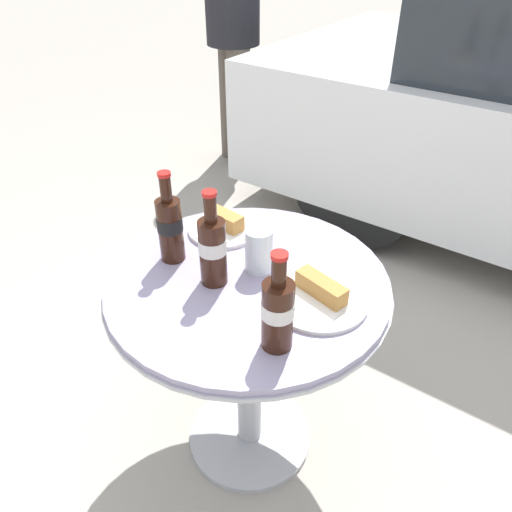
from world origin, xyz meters
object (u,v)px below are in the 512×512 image
Objects in this scene: cola_bottle_right at (170,226)px; pedestrian at (233,20)px; bistro_table at (248,323)px; drinking_glass at (260,252)px; cola_bottle_left at (213,248)px; cola_bottle_center at (278,311)px; lunch_plate_far at (224,226)px; lunch_plate_near at (319,296)px.

pedestrian is at bearing 123.14° from cola_bottle_right.
bistro_table is 0.22m from drinking_glass.
cola_bottle_left is 1.01× the size of cola_bottle_right.
cola_bottle_center reaches higher than bistro_table.
cola_bottle_left is 1.06× the size of cola_bottle_center.
pedestrian is (-1.60, 1.92, 0.13)m from cola_bottle_center.
drinking_glass is 0.59× the size of lunch_plate_far.
lunch_plate_near is (0.00, 0.18, -0.08)m from cola_bottle_center.
cola_bottle_left is at bearing -122.08° from drinking_glass.
cola_bottle_left is 2.27m from pedestrian.
cola_bottle_right is 1.05× the size of lunch_plate_near.
pedestrian reaches higher than cola_bottle_left.
pedestrian reaches higher than lunch_plate_near.
bistro_table is 0.30m from lunch_plate_far.
cola_bottle_left reaches higher than cola_bottle_center.
drinking_glass reaches higher than bistro_table.
cola_bottle_center reaches higher than lunch_plate_far.
cola_bottle_center is at bearing -90.76° from lunch_plate_near.
cola_bottle_right is at bearing 165.02° from cola_bottle_center.
lunch_plate_far is at bearing 142.24° from cola_bottle_center.
cola_bottle_left is at bearing -57.24° from lunch_plate_far.
drinking_glass is (0.07, 0.11, -0.05)m from cola_bottle_left.
lunch_plate_near is at bearing 8.42° from bistro_table.
cola_bottle_center is at bearing -38.78° from bistro_table.
lunch_plate_far reaches higher than bistro_table.
lunch_plate_far is at bearing 154.38° from drinking_glass.
lunch_plate_far is (-0.13, 0.20, -0.09)m from cola_bottle_left.
lunch_plate_near is 2.37m from pedestrian.
cola_bottle_left is 0.27m from cola_bottle_center.
drinking_glass is 0.08× the size of pedestrian.
drinking_glass is at bearing 22.67° from cola_bottle_right.
lunch_plate_near reaches higher than bistro_table.
bistro_table is 3.06× the size of cola_bottle_center.
cola_bottle_right is (-0.22, -0.04, 0.26)m from bistro_table.
bistro_table is 0.34m from cola_bottle_right.
cola_bottle_right reaches higher than bistro_table.
bistro_table is 6.12× the size of drinking_glass.
cola_bottle_center is at bearing -37.76° from lunch_plate_far.
cola_bottle_left is at bearing -137.50° from bistro_table.
lunch_plate_far is (0.03, 0.19, -0.09)m from cola_bottle_right.
bistro_table is at bearing 141.22° from cola_bottle_center.
cola_bottle_center is (0.19, -0.16, 0.26)m from bistro_table.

